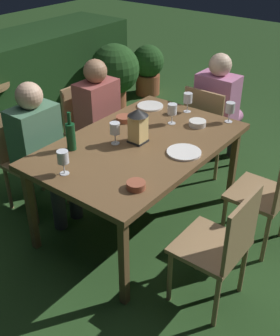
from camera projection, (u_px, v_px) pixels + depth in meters
ground_plane at (140, 221)px, 3.52m from camera, size 16.00×16.00×0.00m
dining_table at (140, 149)px, 3.16m from camera, size 1.62×1.03×0.75m
chair_side_left_b at (269, 191)px, 3.04m from camera, size 0.42×0.40×0.87m
chair_head_far at (208, 126)px, 3.98m from camera, size 0.40×0.42×0.87m
person_in_pink at (219, 105)px, 4.04m from camera, size 0.48×0.38×1.15m
chair_side_left_a at (221, 245)px, 2.55m from camera, size 0.42×0.40×0.87m
chair_side_right_b at (88, 126)px, 3.99m from camera, size 0.42×0.40×0.87m
person_in_rust at (103, 116)px, 3.81m from camera, size 0.38×0.47×1.15m
chair_side_right_a at (28, 155)px, 3.50m from camera, size 0.42×0.40×0.87m
person_in_green at (41, 146)px, 3.32m from camera, size 0.38×0.47×1.15m
lantern_centerpiece at (138, 124)px, 3.07m from camera, size 0.15×0.15×0.27m
green_bottle_on_table at (71, 136)px, 2.99m from camera, size 0.07×0.07×0.29m
wine_glass_a at (230, 109)px, 3.39m from camera, size 0.08×0.08×0.17m
wine_glass_b at (188, 99)px, 3.56m from camera, size 0.08×0.08×0.17m
wine_glass_c at (115, 129)px, 3.06m from camera, size 0.08×0.08×0.17m
wine_glass_d at (172, 110)px, 3.36m from camera, size 0.08×0.08×0.17m
wine_glass_e at (63, 158)px, 2.70m from camera, size 0.08×0.08×0.17m
plate_a at (184, 152)px, 2.99m from camera, size 0.25×0.25×0.01m
plate_b at (150, 106)px, 3.71m from camera, size 0.23×0.23×0.01m
bowl_olives at (124, 119)px, 3.45m from camera, size 0.13×0.13×0.04m
bowl_bread at (136, 185)px, 2.60m from camera, size 0.12×0.12×0.05m
bowl_salad at (197, 123)px, 3.37m from camera, size 0.14×0.14×0.04m
potted_plant_by_hedge at (115, 71)px, 5.29m from camera, size 0.63×0.63×0.85m
potted_plant_corner at (148, 68)px, 5.83m from camera, size 0.45×0.45×0.69m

